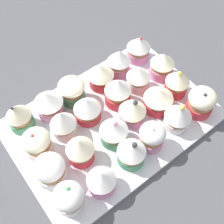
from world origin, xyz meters
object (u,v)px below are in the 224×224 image
at_px(cupcake_7, 80,150).
at_px(cupcake_3, 152,136).
at_px(baking_tray, 112,121).
at_px(cupcake_15, 118,91).
at_px(cupcake_10, 158,99).
at_px(cupcake_23, 139,48).
at_px(cupcake_18, 19,116).
at_px(cupcake_19, 49,103).
at_px(cupcake_22, 119,62).
at_px(cupcake_5, 201,101).
at_px(cupcake_0, 69,198).
at_px(cupcake_20, 72,90).
at_px(cupcake_14, 87,109).
at_px(cupcake_17, 162,65).
at_px(cupcake_16, 138,78).
at_px(cupcake_4, 178,115).
at_px(cupcake_21, 101,75).
at_px(cupcake_2, 131,152).
at_px(cupcake_12, 37,143).
at_px(cupcake_8, 114,131).
at_px(cupcake_6, 50,170).
at_px(cupcake_11, 177,82).
at_px(cupcake_1, 101,180).
at_px(cupcake_13, 63,123).
at_px(cupcake_9, 132,111).

bearing_deg(cupcake_7, cupcake_3, -25.29).
xyz_separation_m(baking_tray, cupcake_15, (0.04, 0.03, 0.05)).
distance_m(cupcake_10, cupcake_23, 0.17).
xyz_separation_m(cupcake_18, cupcake_19, (0.07, -0.01, 0.00)).
bearing_deg(cupcake_22, cupcake_5, -70.47).
distance_m(cupcake_0, cupcake_20, 0.25).
bearing_deg(cupcake_14, cupcake_17, -1.83).
distance_m(cupcake_16, cupcake_23, 0.10).
relative_size(cupcake_4, cupcake_7, 1.09).
bearing_deg(cupcake_19, cupcake_4, -44.08).
xyz_separation_m(cupcake_7, cupcake_21, (0.15, 0.13, -0.00)).
distance_m(cupcake_5, cupcake_17, 0.13).
bearing_deg(cupcake_7, cupcake_14, 47.26).
bearing_deg(cupcake_2, cupcake_10, 25.70).
relative_size(cupcake_12, cupcake_15, 0.89).
relative_size(cupcake_10, cupcake_12, 0.98).
distance_m(baking_tray, cupcake_8, 0.07).
height_order(cupcake_6, cupcake_11, cupcake_11).
bearing_deg(cupcake_1, cupcake_15, 43.17).
bearing_deg(cupcake_0, cupcake_3, 0.75).
height_order(cupcake_3, cupcake_13, cupcake_13).
relative_size(cupcake_3, cupcake_12, 1.00).
height_order(cupcake_5, cupcake_15, cupcake_15).
relative_size(cupcake_13, cupcake_18, 0.99).
bearing_deg(cupcake_12, cupcake_23, 13.33).
bearing_deg(cupcake_17, cupcake_3, -139.24).
height_order(cupcake_16, cupcake_19, cupcake_19).
relative_size(cupcake_5, cupcake_10, 1.07).
relative_size(cupcake_17, cupcake_20, 1.12).
height_order(cupcake_3, cupcake_19, cupcake_19).
relative_size(baking_tray, cupcake_12, 6.57).
xyz_separation_m(baking_tray, cupcake_12, (-0.17, 0.03, 0.04)).
xyz_separation_m(cupcake_0, cupcake_17, (0.36, 0.13, 0.00)).
bearing_deg(baking_tray, cupcake_18, 146.93).
bearing_deg(cupcake_4, cupcake_14, 136.18).
relative_size(cupcake_1, cupcake_9, 0.88).
distance_m(cupcake_11, cupcake_17, 0.06).
distance_m(cupcake_5, cupcake_12, 0.37).
relative_size(cupcake_0, cupcake_3, 1.03).
bearing_deg(cupcake_3, cupcake_14, 115.43).
xyz_separation_m(cupcake_15, cupcake_21, (-0.00, 0.07, -0.00)).
height_order(cupcake_7, cupcake_17, same).
relative_size(cupcake_18, cupcake_21, 1.15).
xyz_separation_m(cupcake_10, cupcake_17, (0.08, 0.07, 0.00)).
height_order(cupcake_12, cupcake_16, cupcake_12).
relative_size(baking_tray, cupcake_20, 7.08).
height_order(cupcake_11, cupcake_21, cupcake_11).
bearing_deg(cupcake_6, cupcake_11, 0.60).
distance_m(cupcake_4, cupcake_9, 0.10).
xyz_separation_m(cupcake_2, cupcake_14, (-0.01, 0.14, 0.00)).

